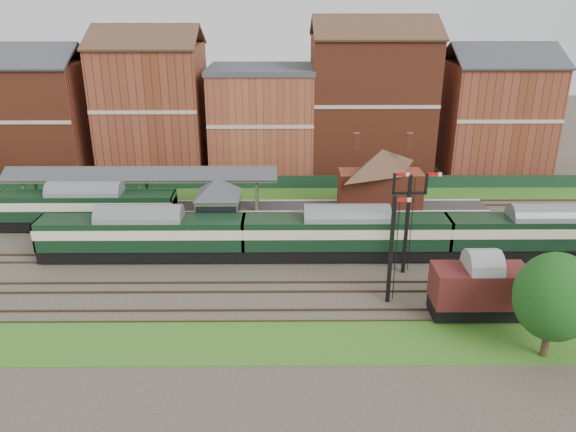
{
  "coord_description": "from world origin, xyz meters",
  "views": [
    {
      "loc": [
        2.62,
        -41.93,
        20.43
      ],
      "look_at": [
        2.97,
        2.0,
        3.0
      ],
      "focal_mm": 35.0,
      "sensor_mm": 36.0,
      "label": 1
    }
  ],
  "objects_px": {
    "semaphore_bracket": "(408,218)",
    "platform_railcar": "(87,207)",
    "dmu_train": "(346,233)",
    "signal_box": "(219,209)",
    "goods_van_a": "(479,288)"
  },
  "relations": [
    {
      "from": "semaphore_bracket",
      "to": "platform_railcar",
      "type": "distance_m",
      "value": 29.08
    },
    {
      "from": "semaphore_bracket",
      "to": "dmu_train",
      "type": "xyz_separation_m",
      "value": [
        -4.36,
        2.5,
        -2.37
      ]
    },
    {
      "from": "signal_box",
      "to": "dmu_train",
      "type": "height_order",
      "value": "signal_box"
    },
    {
      "from": "goods_van_a",
      "to": "dmu_train",
      "type": "bearing_deg",
      "value": 131.65
    },
    {
      "from": "signal_box",
      "to": "goods_van_a",
      "type": "relative_size",
      "value": 0.96
    },
    {
      "from": "signal_box",
      "to": "semaphore_bracket",
      "type": "relative_size",
      "value": 0.73
    },
    {
      "from": "semaphore_bracket",
      "to": "goods_van_a",
      "type": "bearing_deg",
      "value": -60.75
    },
    {
      "from": "goods_van_a",
      "to": "platform_railcar",
      "type": "bearing_deg",
      "value": 153.57
    },
    {
      "from": "signal_box",
      "to": "semaphore_bracket",
      "type": "bearing_deg",
      "value": -20.92
    },
    {
      "from": "dmu_train",
      "to": "platform_railcar",
      "type": "height_order",
      "value": "dmu_train"
    },
    {
      "from": "signal_box",
      "to": "semaphore_bracket",
      "type": "height_order",
      "value": "semaphore_bracket"
    },
    {
      "from": "signal_box",
      "to": "platform_railcar",
      "type": "relative_size",
      "value": 0.37
    },
    {
      "from": "dmu_train",
      "to": "platform_railcar",
      "type": "distance_m",
      "value": 24.08
    },
    {
      "from": "signal_box",
      "to": "platform_railcar",
      "type": "bearing_deg",
      "value": 165.43
    },
    {
      "from": "semaphore_bracket",
      "to": "goods_van_a",
      "type": "xyz_separation_m",
      "value": [
        3.64,
        -6.5,
        -2.48
      ]
    }
  ]
}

